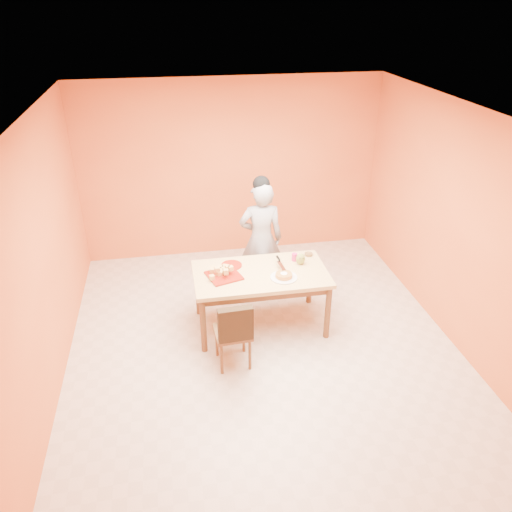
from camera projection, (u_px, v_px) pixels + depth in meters
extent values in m
plane|color=beige|center=(262.00, 344.00, 5.97)|extent=(5.00, 5.00, 0.00)
plane|color=white|center=(264.00, 115.00, 4.69)|extent=(5.00, 5.00, 0.00)
plane|color=orange|center=(231.00, 170.00, 7.50)|extent=(4.50, 0.00, 4.50)
plane|color=orange|center=(42.00, 261.00, 4.97)|extent=(0.00, 5.00, 5.00)
plane|color=orange|center=(457.00, 227.00, 5.68)|extent=(0.00, 5.00, 5.00)
cube|color=#E4C377|center=(261.00, 274.00, 5.97)|extent=(1.60, 0.90, 0.05)
cube|color=brown|center=(261.00, 280.00, 6.00)|extent=(1.48, 0.78, 0.10)
cylinder|color=brown|center=(203.00, 326.00, 5.69)|extent=(0.07, 0.07, 0.71)
cylinder|color=brown|center=(198.00, 290.00, 6.37)|extent=(0.07, 0.07, 0.71)
cylinder|color=brown|center=(328.00, 312.00, 5.92)|extent=(0.07, 0.07, 0.71)
cylinder|color=brown|center=(310.00, 279.00, 6.60)|extent=(0.07, 0.07, 0.71)
imported|color=gray|center=(261.00, 239.00, 6.64)|extent=(0.61, 0.43, 1.61)
cube|color=maroon|center=(224.00, 276.00, 5.87)|extent=(0.45, 0.45, 0.02)
cylinder|color=maroon|center=(232.00, 265.00, 6.09)|extent=(0.30, 0.30, 0.02)
cylinder|color=silver|center=(284.00, 277.00, 5.84)|extent=(0.38, 0.38, 0.01)
cylinder|color=orange|center=(284.00, 275.00, 5.83)|extent=(0.26, 0.26, 0.04)
cube|color=silver|center=(281.00, 266.00, 5.97)|extent=(0.07, 0.24, 0.01)
ellipsoid|color=olive|center=(301.00, 259.00, 6.10)|extent=(0.14, 0.13, 0.14)
cylinder|color=#CF1F65|center=(294.00, 257.00, 6.19)|extent=(0.09, 0.09, 0.10)
cylinder|color=#32190D|center=(309.00, 254.00, 6.33)|extent=(0.13, 0.13, 0.03)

